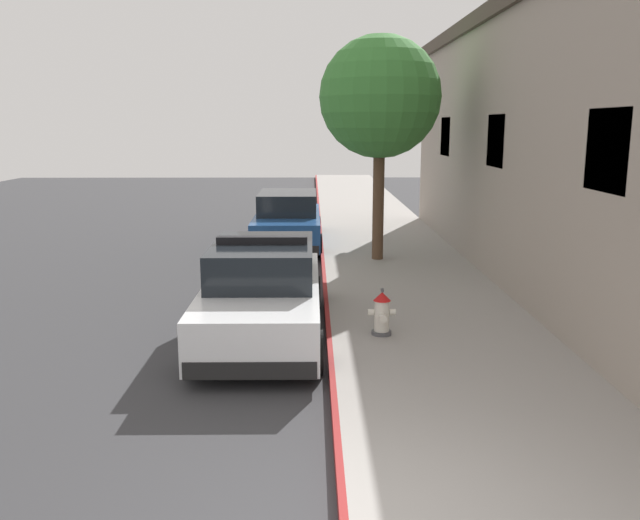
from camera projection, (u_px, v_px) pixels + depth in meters
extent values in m
cube|color=#353538|center=(143.00, 283.00, 15.31)|extent=(31.18, 60.00, 0.20)
cube|color=gray|center=(403.00, 274.00, 15.34)|extent=(3.56, 60.00, 0.17)
cube|color=maroon|center=(324.00, 274.00, 15.32)|extent=(0.08, 60.00, 0.17)
cube|color=gray|center=(636.00, 154.00, 14.10)|extent=(6.03, 19.24, 5.70)
cube|color=black|center=(608.00, 150.00, 8.73)|extent=(0.06, 1.30, 1.10)
cube|color=black|center=(497.00, 141.00, 14.01)|extent=(0.06, 1.30, 1.10)
cube|color=black|center=(446.00, 136.00, 19.29)|extent=(0.06, 1.30, 1.10)
cube|color=white|center=(263.00, 303.00, 10.96)|extent=(1.84, 4.80, 0.76)
cube|color=black|center=(263.00, 261.00, 10.97)|extent=(1.64, 2.50, 0.60)
cube|color=black|center=(250.00, 369.00, 8.72)|extent=(1.76, 0.16, 0.24)
cube|color=black|center=(271.00, 285.00, 13.31)|extent=(1.76, 0.16, 0.24)
cylinder|color=black|center=(224.00, 293.00, 12.67)|extent=(0.22, 0.64, 0.64)
cylinder|color=black|center=(314.00, 293.00, 12.69)|extent=(0.22, 0.64, 0.64)
cylinder|color=black|center=(193.00, 353.00, 9.34)|extent=(0.22, 0.64, 0.64)
cylinder|color=black|center=(315.00, 352.00, 9.36)|extent=(0.22, 0.64, 0.64)
cube|color=black|center=(262.00, 240.00, 10.85)|extent=(1.48, 0.20, 0.12)
cube|color=red|center=(241.00, 240.00, 10.85)|extent=(0.44, 0.18, 0.11)
cube|color=#1E33E0|center=(284.00, 240.00, 10.86)|extent=(0.44, 0.18, 0.11)
cube|color=navy|center=(288.00, 226.00, 19.26)|extent=(1.84, 4.80, 0.76)
cube|color=black|center=(288.00, 202.00, 19.28)|extent=(1.64, 2.50, 0.60)
cube|color=black|center=(285.00, 250.00, 17.02)|extent=(1.76, 0.16, 0.24)
cube|color=black|center=(290.00, 224.00, 21.61)|extent=(1.76, 0.16, 0.24)
cylinder|color=black|center=(263.00, 227.00, 20.97)|extent=(0.22, 0.64, 0.64)
cylinder|color=black|center=(317.00, 226.00, 20.99)|extent=(0.22, 0.64, 0.64)
cylinder|color=black|center=(253.00, 246.00, 17.64)|extent=(0.22, 0.64, 0.64)
cylinder|color=black|center=(318.00, 246.00, 17.66)|extent=(0.22, 0.64, 0.64)
cylinder|color=#4C4C51|center=(381.00, 333.00, 10.65)|extent=(0.32, 0.32, 0.06)
cylinder|color=silver|center=(382.00, 316.00, 10.60)|extent=(0.24, 0.24, 0.50)
cone|color=red|center=(382.00, 296.00, 10.53)|extent=(0.28, 0.28, 0.14)
cylinder|color=#4C4C51|center=(382.00, 290.00, 10.51)|extent=(0.05, 0.05, 0.06)
cylinder|color=silver|center=(371.00, 312.00, 10.58)|extent=(0.10, 0.10, 0.10)
cylinder|color=silver|center=(392.00, 312.00, 10.59)|extent=(0.10, 0.10, 0.10)
cylinder|color=silver|center=(383.00, 318.00, 10.42)|extent=(0.13, 0.12, 0.13)
cylinder|color=brown|center=(378.00, 200.00, 16.40)|extent=(0.28, 0.28, 2.93)
sphere|color=#387A33|center=(380.00, 97.00, 15.91)|extent=(2.92, 2.92, 2.92)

